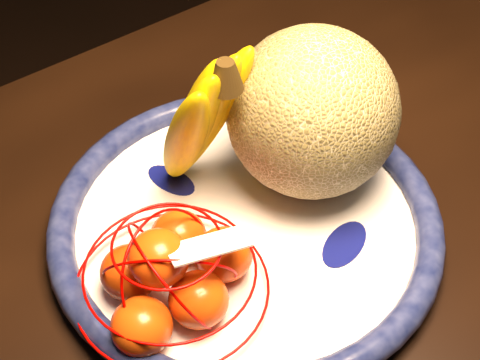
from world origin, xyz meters
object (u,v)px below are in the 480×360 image
dining_table (433,205)px  mandarin_bag (172,274)px  cantaloupe (313,112)px  fruit_bowl (245,223)px  banana_bunch (196,118)px

dining_table → mandarin_bag: (-0.35, 0.00, 0.12)m
cantaloupe → mandarin_bag: 0.21m
dining_table → fruit_bowl: (-0.25, 0.04, 0.09)m
mandarin_bag → banana_bunch: bearing=48.6°
dining_table → mandarin_bag: bearing=175.9°
dining_table → banana_bunch: (-0.26, 0.10, 0.19)m
cantaloupe → banana_bunch: banana_bunch is taller
fruit_bowl → cantaloupe: bearing=13.0°
dining_table → banana_bunch: banana_bunch is taller
mandarin_bag → fruit_bowl: bearing=19.0°
dining_table → mandarin_bag: 0.37m
dining_table → fruit_bowl: 0.27m
dining_table → mandarin_bag: size_ratio=7.40×
fruit_bowl → cantaloupe: 0.13m
fruit_bowl → banana_bunch: banana_bunch is taller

